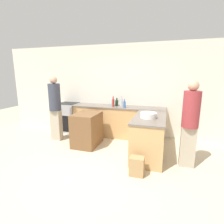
{
  "coord_description": "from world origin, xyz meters",
  "views": [
    {
      "loc": [
        1.34,
        -2.93,
        1.84
      ],
      "look_at": [
        0.13,
        0.91,
        0.96
      ],
      "focal_mm": 28.0,
      "sensor_mm": 36.0,
      "label": 1
    }
  ],
  "objects_px": {
    "paper_bag": "(137,166)",
    "island_table": "(87,129)",
    "vinegar_bottle_clear": "(121,102)",
    "person_by_range": "(55,106)",
    "wine_bottle_dark": "(117,103)",
    "person_at_peninsula": "(190,121)",
    "water_bottle_blue": "(124,104)",
    "dish_soap_bottle": "(113,103)",
    "range_oven": "(69,117)",
    "mixing_bowl": "(148,115)",
    "hot_sauce_bottle": "(113,103)"
  },
  "relations": [
    {
      "from": "paper_bag",
      "to": "island_table",
      "type": "bearing_deg",
      "value": 145.38
    },
    {
      "from": "vinegar_bottle_clear",
      "to": "person_by_range",
      "type": "distance_m",
      "value": 1.87
    },
    {
      "from": "wine_bottle_dark",
      "to": "person_at_peninsula",
      "type": "xyz_separation_m",
      "value": [
        1.87,
        -1.37,
        -0.06
      ]
    },
    {
      "from": "person_at_peninsula",
      "to": "wine_bottle_dark",
      "type": "bearing_deg",
      "value": 143.79
    },
    {
      "from": "wine_bottle_dark",
      "to": "water_bottle_blue",
      "type": "height_order",
      "value": "water_bottle_blue"
    },
    {
      "from": "dish_soap_bottle",
      "to": "person_by_range",
      "type": "relative_size",
      "value": 0.15
    },
    {
      "from": "person_at_peninsula",
      "to": "range_oven",
      "type": "bearing_deg",
      "value": 159.83
    },
    {
      "from": "vinegar_bottle_clear",
      "to": "water_bottle_blue",
      "type": "relative_size",
      "value": 1.23
    },
    {
      "from": "dish_soap_bottle",
      "to": "vinegar_bottle_clear",
      "type": "bearing_deg",
      "value": 14.06
    },
    {
      "from": "island_table",
      "to": "water_bottle_blue",
      "type": "bearing_deg",
      "value": 42.18
    },
    {
      "from": "vinegar_bottle_clear",
      "to": "person_at_peninsula",
      "type": "xyz_separation_m",
      "value": [
        1.72,
        -1.34,
        -0.08
      ]
    },
    {
      "from": "range_oven",
      "to": "dish_soap_bottle",
      "type": "xyz_separation_m",
      "value": [
        1.51,
        0.01,
        0.56
      ]
    },
    {
      "from": "wine_bottle_dark",
      "to": "person_by_range",
      "type": "xyz_separation_m",
      "value": [
        -1.51,
        -0.9,
        -0.03
      ]
    },
    {
      "from": "island_table",
      "to": "water_bottle_blue",
      "type": "distance_m",
      "value": 1.24
    },
    {
      "from": "island_table",
      "to": "person_at_peninsula",
      "type": "height_order",
      "value": "person_at_peninsula"
    },
    {
      "from": "range_oven",
      "to": "paper_bag",
      "type": "relative_size",
      "value": 2.58
    },
    {
      "from": "water_bottle_blue",
      "to": "person_at_peninsula",
      "type": "xyz_separation_m",
      "value": [
        1.57,
        -1.11,
        -0.06
      ]
    },
    {
      "from": "mixing_bowl",
      "to": "hot_sauce_bottle",
      "type": "height_order",
      "value": "hot_sauce_bottle"
    },
    {
      "from": "wine_bottle_dark",
      "to": "person_at_peninsula",
      "type": "relative_size",
      "value": 0.13
    },
    {
      "from": "water_bottle_blue",
      "to": "paper_bag",
      "type": "distance_m",
      "value": 2.06
    },
    {
      "from": "island_table",
      "to": "person_at_peninsula",
      "type": "bearing_deg",
      "value": -8.97
    },
    {
      "from": "wine_bottle_dark",
      "to": "dish_soap_bottle",
      "type": "relative_size",
      "value": 0.88
    },
    {
      "from": "person_by_range",
      "to": "water_bottle_blue",
      "type": "bearing_deg",
      "value": 19.74
    },
    {
      "from": "water_bottle_blue",
      "to": "dish_soap_bottle",
      "type": "bearing_deg",
      "value": 156.65
    },
    {
      "from": "vinegar_bottle_clear",
      "to": "hot_sauce_bottle",
      "type": "bearing_deg",
      "value": -141.74
    },
    {
      "from": "person_at_peninsula",
      "to": "person_by_range",
      "type": "bearing_deg",
      "value": 172.11
    },
    {
      "from": "wine_bottle_dark",
      "to": "range_oven",
      "type": "bearing_deg",
      "value": -176.57
    },
    {
      "from": "island_table",
      "to": "dish_soap_bottle",
      "type": "relative_size",
      "value": 3.28
    },
    {
      "from": "mixing_bowl",
      "to": "wine_bottle_dark",
      "type": "relative_size",
      "value": 1.51
    },
    {
      "from": "mixing_bowl",
      "to": "person_at_peninsula",
      "type": "relative_size",
      "value": 0.2
    },
    {
      "from": "paper_bag",
      "to": "range_oven",
      "type": "bearing_deg",
      "value": 143.15
    },
    {
      "from": "vinegar_bottle_clear",
      "to": "hot_sauce_bottle",
      "type": "xyz_separation_m",
      "value": [
        -0.2,
        -0.16,
        0.0
      ]
    },
    {
      "from": "dish_soap_bottle",
      "to": "mixing_bowl",
      "type": "bearing_deg",
      "value": -44.84
    },
    {
      "from": "island_table",
      "to": "hot_sauce_bottle",
      "type": "distance_m",
      "value": 1.11
    },
    {
      "from": "mixing_bowl",
      "to": "hot_sauce_bottle",
      "type": "relative_size",
      "value": 1.15
    },
    {
      "from": "mixing_bowl",
      "to": "vinegar_bottle_clear",
      "type": "relative_size",
      "value": 1.18
    },
    {
      "from": "range_oven",
      "to": "hot_sauce_bottle",
      "type": "bearing_deg",
      "value": -3.44
    },
    {
      "from": "mixing_bowl",
      "to": "wine_bottle_dark",
      "type": "xyz_separation_m",
      "value": [
        -1.06,
        1.23,
        0.03
      ]
    },
    {
      "from": "wine_bottle_dark",
      "to": "vinegar_bottle_clear",
      "type": "bearing_deg",
      "value": -11.76
    },
    {
      "from": "person_by_range",
      "to": "paper_bag",
      "type": "height_order",
      "value": "person_by_range"
    },
    {
      "from": "water_bottle_blue",
      "to": "person_by_range",
      "type": "xyz_separation_m",
      "value": [
        -1.8,
        -0.65,
        -0.03
      ]
    },
    {
      "from": "water_bottle_blue",
      "to": "paper_bag",
      "type": "relative_size",
      "value": 0.66
    },
    {
      "from": "island_table",
      "to": "wine_bottle_dark",
      "type": "relative_size",
      "value": 3.74
    },
    {
      "from": "person_by_range",
      "to": "wine_bottle_dark",
      "type": "bearing_deg",
      "value": 30.92
    },
    {
      "from": "wine_bottle_dark",
      "to": "paper_bag",
      "type": "xyz_separation_m",
      "value": [
        0.96,
        -2.02,
        -0.82
      ]
    },
    {
      "from": "range_oven",
      "to": "vinegar_bottle_clear",
      "type": "xyz_separation_m",
      "value": [
        1.75,
        0.06,
        0.57
      ]
    },
    {
      "from": "hot_sauce_bottle",
      "to": "mixing_bowl",
      "type": "bearing_deg",
      "value": -43.12
    },
    {
      "from": "person_by_range",
      "to": "person_at_peninsula",
      "type": "height_order",
      "value": "person_by_range"
    },
    {
      "from": "person_by_range",
      "to": "mixing_bowl",
      "type": "bearing_deg",
      "value": -7.28
    },
    {
      "from": "water_bottle_blue",
      "to": "wine_bottle_dark",
      "type": "bearing_deg",
      "value": 139.29
    }
  ]
}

